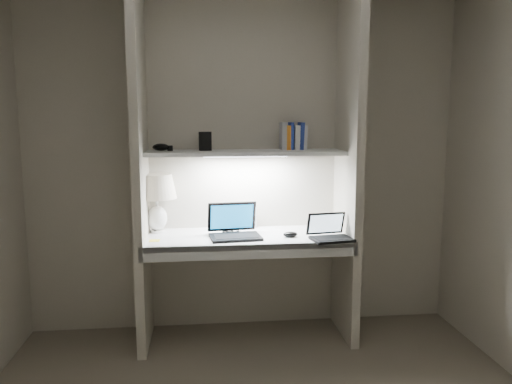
{
  "coord_description": "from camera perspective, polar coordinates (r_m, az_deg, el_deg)",
  "views": [
    {
      "loc": [
        -0.31,
        -2.23,
        1.59
      ],
      "look_at": [
        0.05,
        1.05,
        1.1
      ],
      "focal_mm": 35.0,
      "sensor_mm": 36.0,
      "label": 1
    }
  ],
  "objects": [
    {
      "name": "desk_apron",
      "position": [
        3.33,
        -0.63,
        -6.8
      ],
      "size": [
        1.46,
        0.03,
        0.1
      ],
      "primitive_type": "cube",
      "color": "silver",
      "rests_on": "desk"
    },
    {
      "name": "desk",
      "position": [
        3.57,
        -1.04,
        -5.25
      ],
      "size": [
        1.4,
        0.55,
        0.04
      ],
      "primitive_type": "cube",
      "color": "white",
      "rests_on": "alcove_panel_left"
    },
    {
      "name": "cable_coil",
      "position": [
        3.67,
        -2.74,
        -4.43
      ],
      "size": [
        0.12,
        0.12,
        0.01
      ],
      "primitive_type": "torus",
      "rotation": [
        0.0,
        0.0,
        -0.1
      ],
      "color": "black",
      "rests_on": "desk"
    },
    {
      "name": "laptop_netbook",
      "position": [
        3.47,
        8.42,
        -4.69
      ],
      "size": [
        0.3,
        0.28,
        0.18
      ],
      "rotation": [
        0.0,
        0.0,
        0.15
      ],
      "color": "black",
      "rests_on": "desk"
    },
    {
      "name": "shelf_gadget",
      "position": [
        3.59,
        -10.83,
        5.06
      ],
      "size": [
        0.14,
        0.11,
        0.05
      ],
      "primitive_type": "ellipsoid",
      "rotation": [
        0.0,
        0.0,
        -0.24
      ],
      "color": "black",
      "rests_on": "shelf"
    },
    {
      "name": "strip_light",
      "position": [
        3.57,
        -1.21,
        4.16
      ],
      "size": [
        0.6,
        0.04,
        0.02
      ],
      "primitive_type": "cube",
      "color": "white",
      "rests_on": "shelf"
    },
    {
      "name": "shelf_box",
      "position": [
        3.58,
        -5.83,
        5.8
      ],
      "size": [
        0.09,
        0.08,
        0.13
      ],
      "primitive_type": "cube",
      "rotation": [
        0.0,
        0.0,
        0.32
      ],
      "color": "black",
      "rests_on": "shelf"
    },
    {
      "name": "table_lamp",
      "position": [
        3.66,
        -11.3,
        -0.15
      ],
      "size": [
        0.29,
        0.29,
        0.43
      ],
      "color": "white",
      "rests_on": "desk"
    },
    {
      "name": "alcove_panel_right",
      "position": [
        3.62,
        10.52,
        2.85
      ],
      "size": [
        0.06,
        0.55,
        2.5
      ],
      "primitive_type": "cube",
      "color": "beige",
      "rests_on": "floor"
    },
    {
      "name": "alcove_panel_left",
      "position": [
        3.5,
        -13.08,
        2.57
      ],
      "size": [
        0.06,
        0.55,
        2.5
      ],
      "primitive_type": "cube",
      "color": "beige",
      "rests_on": "floor"
    },
    {
      "name": "sticky_note",
      "position": [
        3.47,
        -11.52,
        -5.46
      ],
      "size": [
        0.07,
        0.07,
        0.0
      ],
      "primitive_type": "cube",
      "rotation": [
        0.0,
        0.0,
        -0.04
      ],
      "color": "yellow",
      "rests_on": "desk"
    },
    {
      "name": "back_wall",
      "position": [
        3.76,
        -1.45,
        3.18
      ],
      "size": [
        3.2,
        0.01,
        2.5
      ],
      "primitive_type": "cube",
      "color": "beige",
      "rests_on": "floor"
    },
    {
      "name": "speaker",
      "position": [
        3.77,
        -0.93,
        -2.98
      ],
      "size": [
        0.13,
        0.11,
        0.16
      ],
      "primitive_type": "cube",
      "rotation": [
        0.0,
        0.0,
        0.38
      ],
      "color": "silver",
      "rests_on": "desk"
    },
    {
      "name": "shelf",
      "position": [
        3.57,
        -1.21,
        4.51
      ],
      "size": [
        1.4,
        0.36,
        0.03
      ],
      "primitive_type": "cube",
      "color": "silver",
      "rests_on": "back_wall"
    },
    {
      "name": "mouse",
      "position": [
        3.51,
        3.94,
        -4.85
      ],
      "size": [
        0.11,
        0.07,
        0.04
      ],
      "primitive_type": "ellipsoid",
      "rotation": [
        0.0,
        0.0,
        0.07
      ],
      "color": "black",
      "rests_on": "desk"
    },
    {
      "name": "laptop_main",
      "position": [
        3.51,
        -2.52,
        -4.26
      ],
      "size": [
        0.38,
        0.33,
        0.23
      ],
      "rotation": [
        0.0,
        0.0,
        0.11
      ],
      "color": "black",
      "rests_on": "desk"
    },
    {
      "name": "book_row",
      "position": [
        3.69,
        4.25,
        6.32
      ],
      "size": [
        0.19,
        0.13,
        0.2
      ],
      "color": "silver",
      "rests_on": "shelf"
    }
  ]
}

